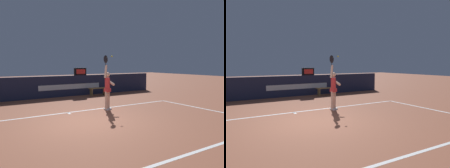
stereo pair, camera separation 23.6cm
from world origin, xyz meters
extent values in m
plane|color=#955239|center=(0.00, 0.00, 0.00)|extent=(60.00, 60.00, 0.00)
cube|color=white|center=(0.00, 1.79, 0.00)|extent=(11.13, 0.11, 0.00)
cube|color=white|center=(0.00, -3.78, 0.00)|extent=(11.13, 0.11, 0.00)
cube|color=white|center=(5.56, -0.99, 0.00)|extent=(0.11, 5.68, 0.00)
cube|color=white|center=(0.00, 1.64, 0.00)|extent=(0.11, 0.30, 0.00)
cube|color=#1E243F|center=(0.00, 6.25, 0.65)|extent=(16.17, 0.25, 1.30)
cube|color=silver|center=(1.87, 6.12, 0.61)|extent=(4.02, 0.01, 0.31)
cube|color=black|center=(2.58, 6.25, 1.54)|extent=(0.79, 0.19, 0.48)
cube|color=red|center=(2.58, 6.15, 1.54)|extent=(0.61, 0.01, 0.30)
cylinder|color=beige|center=(1.80, 1.43, 0.42)|extent=(0.12, 0.12, 0.84)
cylinder|color=beige|center=(1.66, 1.38, 0.42)|extent=(0.12, 0.12, 0.84)
cube|color=white|center=(1.80, 1.41, 0.04)|extent=(0.18, 0.26, 0.07)
cube|color=white|center=(1.66, 1.36, 0.04)|extent=(0.18, 0.26, 0.07)
cylinder|color=red|center=(1.73, 1.41, 1.14)|extent=(0.22, 0.22, 0.60)
cube|color=red|center=(1.73, 1.41, 0.88)|extent=(0.31, 0.28, 0.16)
sphere|color=beige|center=(1.73, 1.41, 1.58)|extent=(0.22, 0.22, 0.22)
cylinder|color=beige|center=(1.62, 1.37, 1.72)|extent=(0.20, 0.15, 0.57)
cylinder|color=beige|center=(1.85, 1.39, 1.24)|extent=(0.26, 0.50, 0.32)
ellipsoid|color=black|center=(1.62, 1.37, 2.25)|extent=(0.32, 0.14, 0.38)
cylinder|color=black|center=(1.62, 1.37, 2.06)|extent=(0.03, 0.03, 0.18)
sphere|color=#C7DA35|center=(1.95, 1.38, 2.39)|extent=(0.07, 0.07, 0.07)
cube|color=olive|center=(3.48, 5.52, 0.47)|extent=(1.25, 0.39, 0.05)
cube|color=olive|center=(3.01, 5.54, 0.24)|extent=(0.07, 0.32, 0.47)
cube|color=olive|center=(3.95, 5.51, 0.24)|extent=(0.07, 0.32, 0.47)
camera|label=1|loc=(-3.32, -7.02, 2.10)|focal=35.65mm
camera|label=2|loc=(-3.12, -7.14, 2.10)|focal=35.65mm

